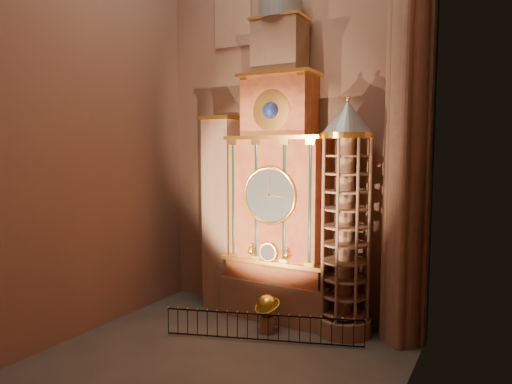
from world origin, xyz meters
The scene contains 10 objects.
floor centered at (0.00, 0.00, 0.00)m, with size 14.00×14.00×0.00m, color #383330.
wall_back centered at (0.00, 6.00, 11.00)m, with size 22.00×22.00×0.00m, color #855D47.
wall_left centered at (-7.00, 0.00, 11.00)m, with size 22.00×22.00×0.00m, color #855D47.
wall_right centered at (7.00, 0.00, 11.00)m, with size 22.00×22.00×0.00m, color #855D47.
astronomical_clock centered at (0.00, 4.96, 6.68)m, with size 5.60×2.41×16.70m.
portrait_tower centered at (-3.40, 4.98, 5.15)m, with size 1.80×1.60×10.20m.
stair_turret centered at (3.50, 4.70, 5.27)m, with size 2.50×2.50×10.80m.
gothic_pier centered at (6.10, 5.00, 11.00)m, with size 2.04×2.04×22.00m.
celestial_globe centered at (0.37, 3.06, 1.06)m, with size 1.57×1.53×1.77m.
iron_railing centered at (0.71, 2.00, 0.66)m, with size 8.30×2.93×1.22m.
Camera 1 is at (9.88, -15.14, 8.52)m, focal length 32.00 mm.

